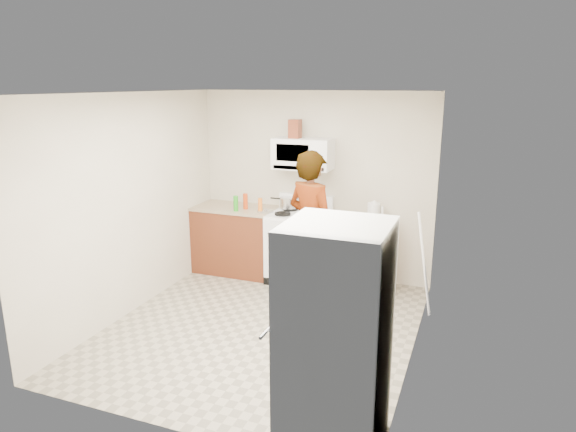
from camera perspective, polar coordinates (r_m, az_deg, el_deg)
The scene contains 20 objects.
floor at distance 5.74m, azimuth -2.89°, elevation -12.31°, with size 3.60×3.60×0.00m, color gray.
back_wall at distance 6.93m, azimuth 2.93°, elevation 3.38°, with size 3.20×0.02×2.50m, color beige.
right_wall at distance 4.89m, azimuth 14.24°, elevation -1.85°, with size 0.02×3.60×2.50m, color beige.
cabinet_left at distance 7.24m, azimuth -5.76°, elevation -2.71°, with size 1.12×0.62×0.90m, color maroon.
counter_left at distance 7.11m, azimuth -5.85°, elevation 0.88°, with size 1.14×0.64×0.04m, color #9C8769.
cabinet_right at distance 6.68m, azimuth 7.61°, elevation -4.27°, with size 0.80×0.62×0.90m, color maroon.
counter_right at distance 6.54m, azimuth 7.75°, elevation -0.40°, with size 0.82×0.64×0.04m, color #9C8769.
gas_range at distance 6.87m, azimuth 1.26°, elevation -3.30°, with size 0.76×0.65×1.13m.
microwave at distance 6.71m, azimuth 1.68°, elevation 6.93°, with size 0.76×0.38×0.40m, color white.
person at distance 6.02m, azimuth 2.60°, elevation -1.47°, with size 0.68×0.45×1.86m, color tan.
fridge at distance 3.71m, azimuth 5.23°, elevation -13.60°, with size 0.70×0.70×1.70m, color silver.
kettle at distance 6.55m, azimuth 9.51°, elevation 0.58°, with size 0.16×0.16×0.19m, color silver.
jug at distance 6.69m, azimuth 0.79°, elevation 9.66°, with size 0.14×0.14×0.24m, color maroon.
saucepan at distance 6.94m, azimuth 0.13°, elevation 1.49°, with size 0.25×0.25×0.14m, color silver.
tray at distance 6.60m, azimuth 2.67°, elevation 0.19°, with size 0.25×0.16×0.05m, color silver.
bottle_spray at distance 6.95m, azimuth -4.75°, elevation 1.63°, with size 0.06×0.06×0.21m, color #C0390E.
bottle_hot_sauce at distance 6.82m, azimuth -3.10°, elevation 1.26°, with size 0.06×0.06×0.18m, color orange.
bottle_green_cap at distance 6.85m, azimuth -5.82°, elevation 1.39°, with size 0.06×0.06×0.21m, color #218919.
pot_lid at distance 6.81m, azimuth -2.51°, elevation 0.52°, with size 0.22×0.22×0.01m, color silver.
broom at distance 5.90m, azimuth 14.90°, elevation -5.32°, with size 0.03×0.03×1.27m, color white.
Camera 1 is at (2.08, -4.68, 2.60)m, focal length 32.00 mm.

